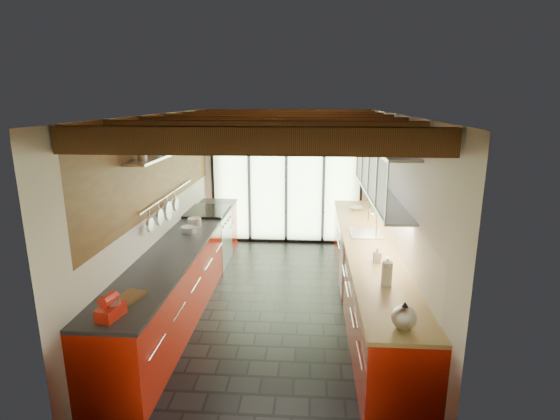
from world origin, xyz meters
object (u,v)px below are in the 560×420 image
object	(u,v)px
stand_mixer	(111,308)
bowl	(356,208)
paper_towel	(387,274)
soap_bottle	(377,254)
kettle	(404,316)

from	to	relation	value
stand_mixer	bowl	size ratio (longest dim) A/B	1.27
paper_towel	soap_bottle	xyz separation A→B (m)	(0.00, 0.66, -0.03)
soap_bottle	bowl	bearing A→B (deg)	90.00
soap_bottle	bowl	distance (m)	2.51
paper_towel	soap_bottle	bearing A→B (deg)	90.00
stand_mixer	soap_bottle	distance (m)	2.96
kettle	bowl	distance (m)	4.04
stand_mixer	kettle	size ratio (longest dim) A/B	1.02
stand_mixer	bowl	xyz separation A→B (m)	(2.54, 4.04, -0.07)
soap_bottle	paper_towel	bearing A→B (deg)	-90.00
kettle	soap_bottle	distance (m)	1.53
stand_mixer	bowl	bearing A→B (deg)	57.82
stand_mixer	kettle	bearing A→B (deg)	-0.15
kettle	soap_bottle	bearing A→B (deg)	90.00
stand_mixer	paper_towel	xyz separation A→B (m)	(2.54, 0.87, 0.03)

